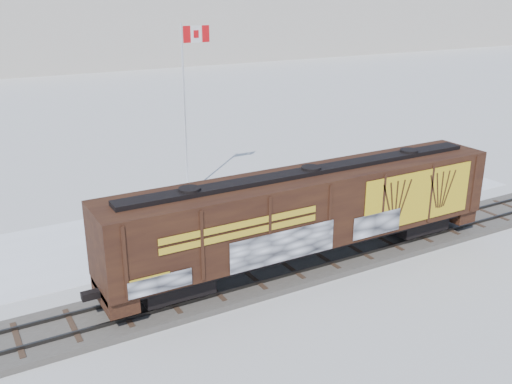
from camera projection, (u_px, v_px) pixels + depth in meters
ground at (288, 272)px, 26.91m from camera, size 500.00×500.00×0.00m
rail_track at (289, 270)px, 26.86m from camera, size 50.00×3.40×0.43m
parking_strip at (219, 220)px, 33.05m from camera, size 40.00×8.00×0.03m
hopper_railcar at (310, 210)px, 26.44m from camera, size 19.90×3.06×4.52m
flagpole at (187, 135)px, 36.16m from camera, size 2.30×0.90×10.81m
car_silver at (169, 220)px, 31.02m from camera, size 4.47×2.19×1.47m
car_white at (153, 223)px, 30.77m from camera, size 4.32×2.94×1.35m
car_dark at (351, 183)px, 37.39m from camera, size 4.84×2.50×1.34m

